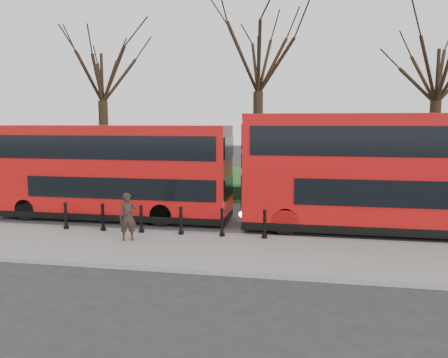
% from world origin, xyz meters
% --- Properties ---
extents(ground, '(120.00, 120.00, 0.00)m').
position_xyz_m(ground, '(0.00, 0.00, 0.00)').
color(ground, '#28282B').
rests_on(ground, ground).
extents(pavement, '(60.00, 4.00, 0.15)m').
position_xyz_m(pavement, '(0.00, -3.00, 0.07)').
color(pavement, gray).
rests_on(pavement, ground).
extents(kerb, '(60.00, 0.25, 0.16)m').
position_xyz_m(kerb, '(0.00, -1.00, 0.07)').
color(kerb, slate).
rests_on(kerb, ground).
extents(grass_verge, '(60.00, 18.00, 0.06)m').
position_xyz_m(grass_verge, '(0.00, 15.00, 0.03)').
color(grass_verge, '#1C521B').
rests_on(grass_verge, ground).
extents(hedge, '(60.00, 0.90, 0.80)m').
position_xyz_m(hedge, '(0.00, 6.80, 0.40)').
color(hedge, black).
rests_on(hedge, ground).
extents(yellow_line_outer, '(60.00, 0.10, 0.01)m').
position_xyz_m(yellow_line_outer, '(0.00, -0.70, 0.01)').
color(yellow_line_outer, yellow).
rests_on(yellow_line_outer, ground).
extents(yellow_line_inner, '(60.00, 0.10, 0.01)m').
position_xyz_m(yellow_line_inner, '(0.00, -0.50, 0.01)').
color(yellow_line_inner, yellow).
rests_on(yellow_line_inner, ground).
extents(tree_left, '(6.51, 6.51, 10.18)m').
position_xyz_m(tree_left, '(-8.00, 10.00, 7.39)').
color(tree_left, black).
rests_on(tree_left, ground).
extents(tree_mid, '(7.05, 7.05, 11.01)m').
position_xyz_m(tree_mid, '(2.00, 10.00, 8.00)').
color(tree_mid, black).
rests_on(tree_mid, ground).
extents(tree_right, '(6.30, 6.30, 9.84)m').
position_xyz_m(tree_right, '(12.00, 10.00, 7.14)').
color(tree_right, black).
rests_on(tree_right, ground).
extents(bollard_row, '(7.86, 0.15, 1.00)m').
position_xyz_m(bollard_row, '(-0.40, -1.35, 0.65)').
color(bollard_row, black).
rests_on(bollard_row, pavement).
extents(bus_lead, '(10.35, 2.38, 4.11)m').
position_xyz_m(bus_lead, '(-3.47, 1.31, 2.07)').
color(bus_lead, '#AE0F0E').
rests_on(bus_lead, ground).
extents(bus_rear, '(11.50, 2.64, 4.58)m').
position_xyz_m(bus_rear, '(8.19, 0.97, 2.31)').
color(bus_rear, '#AE0F0E').
rests_on(bus_rear, ground).
extents(pedestrian, '(0.72, 0.61, 1.68)m').
position_xyz_m(pedestrian, '(-1.23, -2.46, 0.99)').
color(pedestrian, black).
rests_on(pedestrian, pavement).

